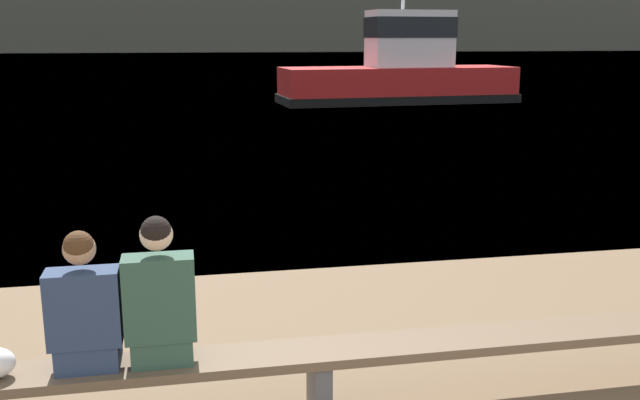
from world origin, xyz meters
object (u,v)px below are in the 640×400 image
Objects in this scene: tugboat_red at (401,74)px; person_right at (160,299)px; bench_main at (319,359)px; person_left at (84,310)px.

person_right is at bearing 155.41° from tugboat_red.
person_right is (-1.05, -0.00, 0.52)m from bench_main.
person_left is at bearing 154.39° from tugboat_red.
tugboat_red is (9.31, 23.12, 0.25)m from person_left.
tugboat_red reaches higher than bench_main.
bench_main is at bearing 0.19° from person_right.
bench_main is 1.60m from person_left.
person_right is at bearing -0.20° from person_left.
bench_main is 8.10× the size of person_right.
person_left reaches higher than bench_main.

